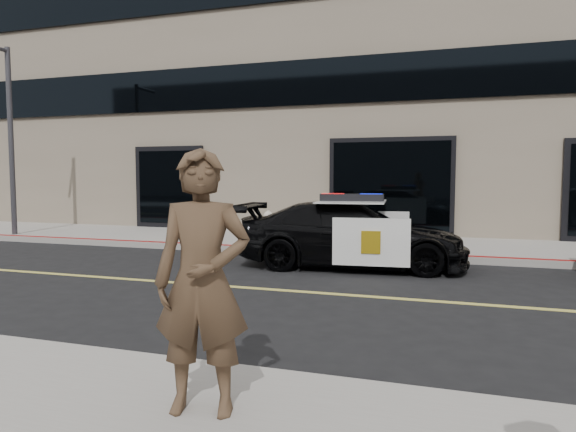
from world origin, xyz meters
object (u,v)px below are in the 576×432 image
(police_car, at_px, (352,234))
(fire_hydrant, at_px, (268,227))
(street_light, at_px, (9,132))
(pedestrian_a, at_px, (202,282))

(police_car, xyz_separation_m, fire_hydrant, (-2.50, 2.03, -0.13))
(street_light, relative_size, pedestrian_a, 2.84)
(fire_hydrant, height_order, street_light, street_light)
(police_car, relative_size, street_light, 0.92)
(fire_hydrant, xyz_separation_m, street_light, (-7.47, -0.65, 2.51))
(fire_hydrant, relative_size, street_light, 0.15)
(police_car, height_order, fire_hydrant, police_car)
(street_light, bearing_deg, pedestrian_a, -38.67)
(fire_hydrant, bearing_deg, pedestrian_a, -72.60)
(fire_hydrant, bearing_deg, police_car, -39.02)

